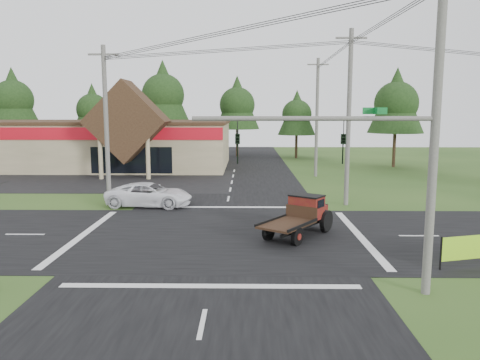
{
  "coord_description": "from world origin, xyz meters",
  "views": [
    {
      "loc": [
        1.3,
        -23.01,
        6.23
      ],
      "look_at": [
        0.91,
        4.44,
        2.2
      ],
      "focal_mm": 35.0,
      "sensor_mm": 36.0,
      "label": 1
    }
  ],
  "objects": [
    {
      "name": "utility_pole_nw",
      "position": [
        -8.0,
        8.0,
        5.39
      ],
      "size": [
        2.0,
        0.3,
        10.5
      ],
      "color": "#595651",
      "rests_on": "ground"
    },
    {
      "name": "ground",
      "position": [
        0.0,
        0.0,
        0.0
      ],
      "size": [
        120.0,
        120.0,
        0.0
      ],
      "primitive_type": "plane",
      "color": "#294819",
      "rests_on": "ground"
    },
    {
      "name": "utility_pole_ne",
      "position": [
        8.0,
        8.0,
        5.89
      ],
      "size": [
        2.0,
        0.3,
        11.5
      ],
      "color": "#595651",
      "rests_on": "ground"
    },
    {
      "name": "utility_pole_n",
      "position": [
        8.0,
        22.0,
        5.74
      ],
      "size": [
        2.0,
        0.3,
        11.2
      ],
      "color": "#595651",
      "rests_on": "ground"
    },
    {
      "name": "tree_side_ne",
      "position": [
        18.0,
        30.0,
        7.38
      ],
      "size": [
        6.16,
        6.16,
        11.11
      ],
      "color": "#332316",
      "rests_on": "ground"
    },
    {
      "name": "parking_apron",
      "position": [
        -14.0,
        19.0,
        0.01
      ],
      "size": [
        28.0,
        14.0,
        0.02
      ],
      "primitive_type": "cube",
      "color": "black",
      "rests_on": "ground"
    },
    {
      "name": "utility_pole_nr",
      "position": [
        7.5,
        -7.5,
        5.64
      ],
      "size": [
        2.0,
        0.3,
        11.0
      ],
      "color": "#595651",
      "rests_on": "ground"
    },
    {
      "name": "tree_row_c",
      "position": [
        -10.0,
        41.0,
        8.72
      ],
      "size": [
        7.28,
        7.28,
        13.13
      ],
      "color": "#332316",
      "rests_on": "ground"
    },
    {
      "name": "tree_row_b",
      "position": [
        -20.0,
        42.0,
        6.7
      ],
      "size": [
        5.6,
        5.6,
        10.1
      ],
      "color": "#332316",
      "rests_on": "ground"
    },
    {
      "name": "cvs_building",
      "position": [
        -15.7,
        29.57,
        2.78
      ],
      "size": [
        30.4,
        18.2,
        9.19
      ],
      "color": "gray",
      "rests_on": "ground"
    },
    {
      "name": "antique_flatbed_truck",
      "position": [
        3.84,
        -0.15,
        1.01
      ],
      "size": [
        4.3,
        5.03,
        2.03
      ],
      "primitive_type": null,
      "rotation": [
        0.0,
        0.0,
        -0.61
      ],
      "color": "#560C14",
      "rests_on": "ground"
    },
    {
      "name": "tree_row_e",
      "position": [
        8.0,
        40.0,
        6.03
      ],
      "size": [
        5.04,
        5.04,
        9.09
      ],
      "color": "#332316",
      "rests_on": "ground"
    },
    {
      "name": "white_pickup",
      "position": [
        -5.14,
        7.38,
        0.78
      ],
      "size": [
        5.79,
        3.02,
        1.56
      ],
      "primitive_type": "imported",
      "rotation": [
        0.0,
        0.0,
        1.49
      ],
      "color": "white",
      "rests_on": "ground"
    },
    {
      "name": "tree_row_d",
      "position": [
        0.0,
        42.0,
        7.38
      ],
      "size": [
        6.16,
        6.16,
        11.11
      ],
      "color": "#332316",
      "rests_on": "ground"
    },
    {
      "name": "road_ns",
      "position": [
        0.0,
        0.0,
        0.01
      ],
      "size": [
        12.0,
        120.0,
        0.02
      ],
      "primitive_type": "cube",
      "color": "black",
      "rests_on": "ground"
    },
    {
      "name": "road_ew",
      "position": [
        0.0,
        0.0,
        0.01
      ],
      "size": [
        120.0,
        12.0,
        0.02
      ],
      "primitive_type": "cube",
      "color": "black",
      "rests_on": "ground"
    },
    {
      "name": "traffic_signal_mast",
      "position": [
        5.82,
        -7.5,
        4.43
      ],
      "size": [
        8.12,
        0.24,
        7.0
      ],
      "color": "#595651",
      "rests_on": "ground"
    },
    {
      "name": "tree_row_a",
      "position": [
        -30.0,
        40.0,
        8.05
      ],
      "size": [
        6.72,
        6.72,
        12.12
      ],
      "color": "#332316",
      "rests_on": "ground"
    }
  ]
}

